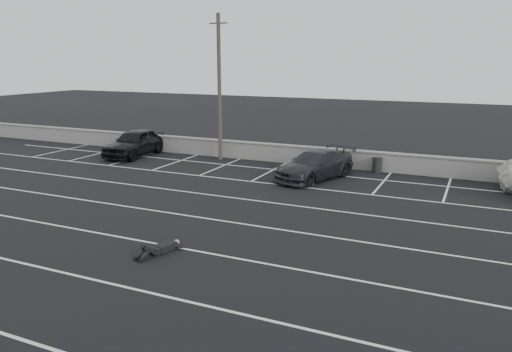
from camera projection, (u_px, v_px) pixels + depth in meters
The scene contains 8 objects.
ground at pixel (114, 236), 17.21m from camera, with size 120.00×120.00×0.00m, color black.
seawall at pixel (271, 152), 29.47m from camera, with size 50.00×0.45×1.06m.
stall_lines at pixel (182, 203), 21.14m from camera, with size 36.00×20.05×0.01m.
car_left at pixel (135, 143), 31.03m from camera, with size 1.97×4.89×1.67m, color black.
car_right at pixel (315, 165), 25.19m from camera, with size 2.00×4.91×1.43m, color #24242A.
utility_pole at pixel (219, 88), 29.11m from camera, with size 1.13×0.23×8.46m.
trash_bin at pixel (377, 165), 26.60m from camera, with size 0.54×0.54×0.82m.
person at pixel (166, 244), 15.89m from camera, with size 1.37×2.37×0.45m, color black, non-canonical shape.
Camera 1 is at (11.23, -12.75, 6.01)m, focal length 35.00 mm.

